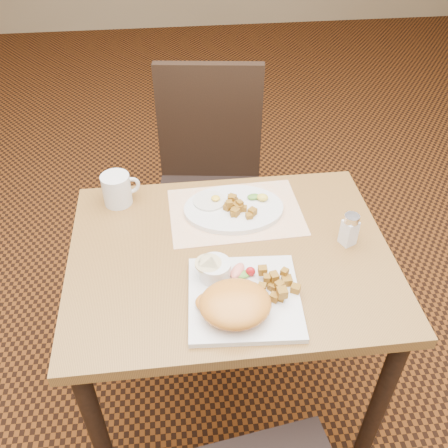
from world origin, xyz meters
TOP-DOWN VIEW (x-y plane):
  - ground at (0.00, 0.00)m, footprint 8.00×8.00m
  - table at (0.00, 0.00)m, footprint 0.90×0.70m
  - chair_far at (-0.00, 0.67)m, footprint 0.47×0.48m
  - placemat at (0.04, 0.17)m, footprint 0.41×0.29m
  - plate_square at (0.01, -0.18)m, footprint 0.30×0.30m
  - plate_oval at (0.03, 0.18)m, footprint 0.31×0.24m
  - hollandaise_mound at (-0.02, -0.23)m, footprint 0.18×0.16m
  - ramekin at (-0.05, -0.10)m, footprint 0.09×0.08m
  - garnish_sq at (0.02, -0.10)m, footprint 0.08×0.07m
  - fried_egg at (-0.04, 0.21)m, footprint 0.10×0.10m
  - garnish_ov at (0.12, 0.21)m, footprint 0.07×0.05m
  - salt_shaker at (0.34, 0.00)m, footprint 0.06×0.06m
  - coffee_mug at (-0.32, 0.27)m, footprint 0.12×0.09m
  - home_fries_sq at (0.10, -0.16)m, footprint 0.11×0.10m
  - home_fries_ov at (0.04, 0.16)m, footprint 0.10×0.10m

SIDE VIEW (x-z plane):
  - ground at x=0.00m, z-range 0.00..0.00m
  - chair_far at x=0.00m, z-range 0.05..1.02m
  - table at x=0.00m, z-range 0.27..1.02m
  - placemat at x=0.04m, z-range 0.75..0.75m
  - plate_square at x=0.01m, z-range 0.75..0.77m
  - plate_oval at x=0.03m, z-range 0.75..0.77m
  - fried_egg at x=-0.04m, z-range 0.76..0.78m
  - garnish_sq at x=0.02m, z-range 0.76..0.79m
  - garnish_ov at x=0.12m, z-range 0.77..0.79m
  - home_fries_ov at x=0.04m, z-range 0.76..0.80m
  - home_fries_sq at x=0.10m, z-range 0.76..0.80m
  - ramekin at x=-0.05m, z-range 0.77..0.81m
  - hollandaise_mound at x=-0.02m, z-range 0.76..0.83m
  - coffee_mug at x=-0.32m, z-range 0.75..0.85m
  - salt_shaker at x=0.34m, z-range 0.75..0.85m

